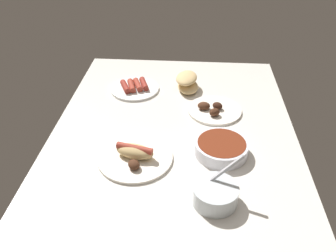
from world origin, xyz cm
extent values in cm
cube|color=silver|center=(0.00, 0.00, -1.50)|extent=(120.00, 90.00, 3.00)
ellipsoid|color=#DBB77A|center=(30.34, -4.43, 1.80)|extent=(14.42, 10.49, 3.60)
ellipsoid|color=#DBB77A|center=(31.26, -3.71, 5.40)|extent=(14.67, 10.90, 3.60)
cylinder|color=white|center=(-12.87, -16.88, 2.27)|extent=(18.12, 18.12, 4.55)
cylinder|color=maroon|center=(-12.87, -16.88, 4.15)|extent=(16.31, 16.31, 1.00)
cylinder|color=white|center=(-17.83, 11.87, 0.50)|extent=(25.17, 25.17, 1.00)
ellipsoid|color=tan|center=(-17.83, 11.87, 3.20)|extent=(8.85, 13.97, 4.40)
cylinder|color=#9E3828|center=(-17.83, 11.87, 4.41)|extent=(5.20, 12.50, 2.40)
ellipsoid|color=#472819|center=(-23.47, 11.34, 2.40)|extent=(5.66, 5.45, 2.80)
cylinder|color=white|center=(13.61, -15.65, 0.50)|extent=(21.60, 21.60, 1.00)
ellipsoid|color=#472819|center=(8.85, -15.35, 2.56)|extent=(4.59, 5.04, 3.13)
ellipsoid|color=#472819|center=(13.53, -11.27, 2.45)|extent=(4.30, 5.24, 2.90)
ellipsoid|color=#381E14|center=(14.00, -16.72, 2.40)|extent=(5.02, 5.26, 2.81)
cylinder|color=white|center=(28.74, 19.07, 0.50)|extent=(21.35, 21.35, 1.00)
cylinder|color=maroon|center=(30.28, 15.15, 2.28)|extent=(9.59, 5.36, 2.56)
cylinder|color=#9E3828|center=(29.26, 17.77, 2.28)|extent=(9.56, 5.62, 2.56)
cylinder|color=#9E3828|center=(28.23, 20.38, 2.28)|extent=(9.59, 5.22, 2.56)
cylinder|color=maroon|center=(27.20, 23.00, 2.28)|extent=(9.51, 6.00, 2.56)
cylinder|color=silver|center=(-34.91, -13.93, 2.86)|extent=(13.37, 13.37, 5.72)
cylinder|color=beige|center=(-34.91, -13.93, 4.00)|extent=(11.77, 11.77, 2.57)
cube|color=#B7B7BC|center=(-31.90, -15.61, 8.80)|extent=(1.54, 11.34, 12.42)
camera|label=1|loc=(-106.34, -5.67, 76.89)|focal=37.47mm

